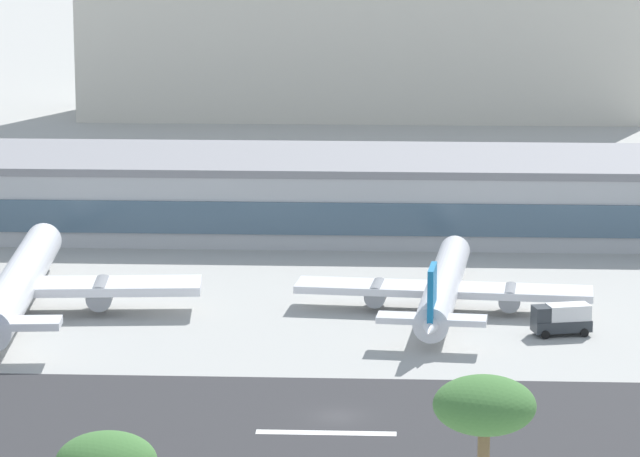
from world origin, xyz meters
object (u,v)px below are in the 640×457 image
at_px(airliner_navy_tail_gate_0, 17,286).
at_px(palm_tree_1, 484,412).
at_px(service_box_truck_0, 561,318).
at_px(terminal_building, 274,193).
at_px(airliner_blue_tail_gate_1, 443,289).
at_px(distant_hotel_block, 362,14).

height_order(airliner_navy_tail_gate_0, palm_tree_1, palm_tree_1).
relative_size(airliner_navy_tail_gate_0, service_box_truck_0, 7.68).
xyz_separation_m(airliner_navy_tail_gate_0, service_box_truck_0, (58.06, -5.32, -1.48)).
bearing_deg(terminal_building, airliner_blue_tail_gate_1, -63.63).
relative_size(airliner_navy_tail_gate_0, palm_tree_1, 2.94).
bearing_deg(distant_hotel_block, palm_tree_1, -86.74).
xyz_separation_m(distant_hotel_block, service_box_truck_0, (25.14, -169.41, -18.42)).
bearing_deg(airliner_blue_tail_gate_1, palm_tree_1, -174.09).
xyz_separation_m(airliner_navy_tail_gate_0, airliner_blue_tail_gate_1, (45.97, 3.38, -0.54)).
bearing_deg(service_box_truck_0, palm_tree_1, 67.32).
bearing_deg(distant_hotel_block, airliner_blue_tail_gate_1, -85.36).
bearing_deg(airliner_blue_tail_gate_1, service_box_truck_0, -120.37).
xyz_separation_m(distant_hotel_block, airliner_navy_tail_gate_0, (-32.92, -164.08, -16.94)).
xyz_separation_m(terminal_building, airliner_navy_tail_gate_0, (-24.14, -47.40, -1.87)).
bearing_deg(palm_tree_1, terminal_building, 100.21).
distance_m(terminal_building, palm_tree_1, 127.65).
height_order(airliner_navy_tail_gate_0, airliner_blue_tail_gate_1, airliner_navy_tail_gate_0).
xyz_separation_m(terminal_building, airliner_blue_tail_gate_1, (21.83, -44.02, -2.41)).
bearing_deg(airliner_navy_tail_gate_0, palm_tree_1, -154.02).
height_order(airliner_navy_tail_gate_0, service_box_truck_0, airliner_navy_tail_gate_0).
bearing_deg(airliner_navy_tail_gate_0, service_box_truck_0, -100.21).
distance_m(airliner_blue_tail_gate_1, palm_tree_1, 82.12).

